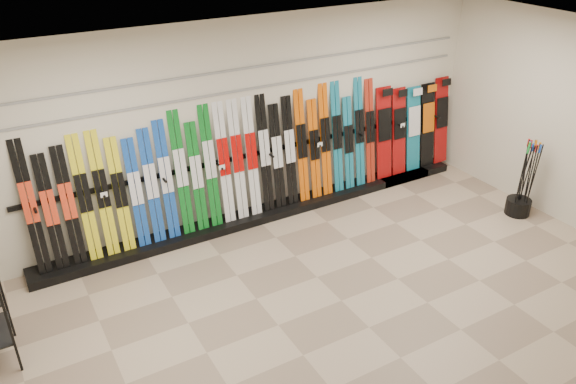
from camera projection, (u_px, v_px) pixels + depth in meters
floor at (341, 301)px, 6.88m from camera, size 8.00×8.00×0.00m
back_wall at (247, 123)px, 8.09m from camera, size 8.00×0.00×8.00m
ceiling at (355, 57)px, 5.48m from camera, size 8.00×8.00×0.00m
ski_rack_base at (270, 212)px, 8.70m from camera, size 8.00×0.40×0.12m
skis at (226, 166)px, 8.05m from camera, size 5.37×0.30×1.81m
snowboards at (413, 128)px, 9.64m from camera, size 1.57×0.24×1.55m
pole_bin at (518, 206)px, 8.71m from camera, size 0.38×0.38×0.25m
ski_poles at (526, 179)px, 8.49m from camera, size 0.32×0.28×1.18m
slatwall_rail_0 at (246, 89)px, 7.84m from camera, size 7.60×0.02×0.03m
slatwall_rail_1 at (246, 68)px, 7.71m from camera, size 7.60×0.02×0.03m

